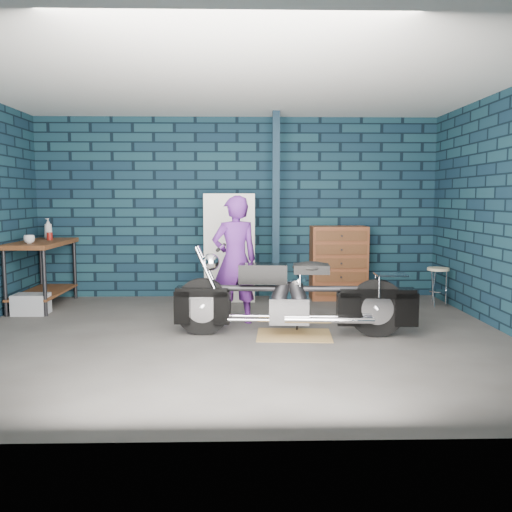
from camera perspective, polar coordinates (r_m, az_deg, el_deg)
The scene contains 14 objects.
ground at distance 5.90m, azimuth -2.19°, elevation -8.59°, with size 6.00×6.00×0.00m, color #4A4845.
room_walls at distance 6.28m, azimuth -2.19°, elevation 9.82°, with size 6.02×5.01×2.71m.
support_post at distance 7.67m, azimuth 2.10°, elevation 5.01°, with size 0.10×0.10×2.70m, color #102433.
workbench at distance 8.02m, azimuth -21.54°, elevation -1.78°, with size 0.60×1.40×0.91m, color #5A311B.
drip_mat at distance 6.00m, azimuth 4.03°, elevation -8.31°, with size 0.81×0.61×0.01m, color olive.
motorcycle at distance 5.90m, azimuth 4.06°, elevation -3.71°, with size 2.24×0.61×0.99m, color black, non-canonical shape.
person at distance 6.43m, azimuth -2.23°, elevation -0.44°, with size 0.56×0.37×1.53m, color #501E73.
storage_bin at distance 7.60m, azimuth -22.60°, elevation -4.70°, with size 0.43×0.30×0.26m, color #97999F.
locker at distance 7.97m, azimuth -2.78°, elevation 0.95°, with size 0.73×0.52×1.56m, color silver.
tool_chest at distance 8.12m, azimuth 8.68°, elevation -0.71°, with size 0.81×0.45×1.08m, color brown.
shop_stool at distance 7.91m, azimuth 18.58°, elevation -3.13°, with size 0.30×0.30×0.54m, color #BDB48F, non-canonical shape.
cup_a at distance 7.64m, azimuth -22.77°, elevation 1.64°, with size 0.14×0.14×0.11m, color #BDB48F.
mug_red at distance 8.16m, azimuth -20.90°, elevation 1.96°, with size 0.08×0.08×0.11m, color maroon.
bottle at distance 8.40m, azimuth -21.03°, elevation 2.72°, with size 0.12×0.12×0.30m, color #97999F.
Camera 1 is at (0.08, -5.71, 1.50)m, focal length 38.00 mm.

